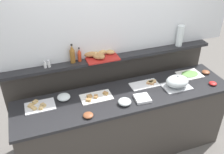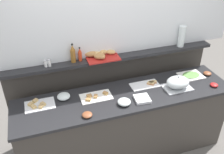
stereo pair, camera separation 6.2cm
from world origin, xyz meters
name	(u,v)px [view 2 (the right image)]	position (x,y,z in m)	size (l,w,h in m)	color
ground_plane	(110,121)	(0.00, 0.60, 0.00)	(12.00, 12.00, 0.00)	slate
buffet_counter	(125,124)	(0.00, 0.00, 0.47)	(2.62, 0.65, 0.93)	#3D3833
back_ledge_unit	(112,91)	(0.00, 0.50, 0.65)	(2.72, 0.22, 1.23)	#3D3833
sandwich_platter_front	(39,105)	(-0.98, 0.12, 0.94)	(0.33, 0.22, 0.04)	silver
sandwich_platter_side	(147,84)	(0.32, 0.11, 0.94)	(0.36, 0.18, 0.04)	white
sandwich_platter_rear	(96,97)	(-0.35, 0.07, 0.94)	(0.36, 0.21, 0.04)	white
cold_cuts_platter	(191,75)	(0.97, 0.13, 0.94)	(0.31, 0.24, 0.02)	white
serving_cloche	(178,83)	(0.65, -0.06, 1.00)	(0.34, 0.24, 0.17)	#B7BABF
glass_bowl_large	(124,102)	(-0.08, -0.15, 0.96)	(0.15, 0.15, 0.06)	silver
glass_bowl_medium	(64,96)	(-0.70, 0.16, 0.96)	(0.15, 0.15, 0.06)	silver
condiment_bowl_dark	(214,85)	(1.10, -0.17, 0.95)	(0.10, 0.10, 0.03)	red
condiment_bowl_red	(207,73)	(1.19, 0.09, 0.95)	(0.10, 0.10, 0.04)	brown
condiment_bowl_teal	(87,115)	(-0.52, -0.22, 0.95)	(0.11, 0.11, 0.04)	brown
napkin_stack	(142,99)	(0.14, -0.15, 0.95)	(0.17, 0.17, 0.03)	white
hot_sauce_bottle	(80,55)	(-0.43, 0.45, 1.31)	(0.04, 0.04, 0.18)	red
vinegar_bottle_amber	(73,54)	(-0.51, 0.44, 1.34)	(0.06, 0.06, 0.24)	#8E5B23
salt_shaker	(46,64)	(-0.84, 0.42, 1.28)	(0.03, 0.03, 0.09)	white
pepper_shaker	(49,63)	(-0.79, 0.42, 1.28)	(0.03, 0.03, 0.09)	white
bread_basket	(100,55)	(-0.17, 0.45, 1.27)	(0.41, 0.28, 0.08)	#B2231E
water_carafe	(182,36)	(0.93, 0.42, 1.37)	(0.09, 0.09, 0.28)	silver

